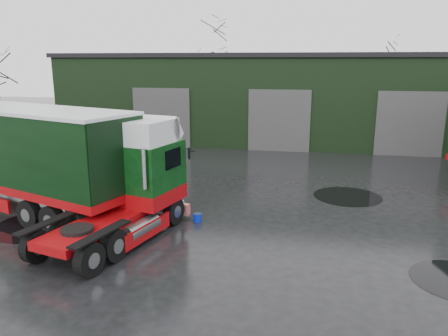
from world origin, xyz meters
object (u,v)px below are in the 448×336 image
Objects in this scene: tree_back_b at (376,83)px; wash_bucket at (197,217)px; warehouse at (285,96)px; hero_tractor at (109,184)px; tree_back_a at (213,71)px.

wash_bucket is at bearing -108.54° from tree_back_b.
tree_back_b is at bearing 51.34° from warehouse.
hero_tractor is 0.84× the size of tree_back_b.
wash_bucket is 0.03× the size of tree_back_a.
warehouse is at bearing -51.34° from tree_back_a.
warehouse is 100.79× the size of wash_bucket.
warehouse reaches higher than wash_bucket.
tree_back_a is at bearing 110.73° from hero_tractor.
tree_back_a reaches higher than hero_tractor.
tree_back_b is at bearing 71.46° from wash_bucket.
warehouse is 12.82m from tree_back_b.
tree_back_b reaches higher than warehouse.
tree_back_a is at bearing 101.54° from wash_bucket.
hero_tractor is 0.66× the size of tree_back_a.
tree_back_a is (-6.05, 29.65, 4.60)m from wash_bucket.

